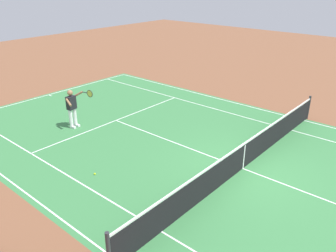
% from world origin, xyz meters
% --- Properties ---
extents(ground_plane, '(60.00, 60.00, 0.00)m').
position_xyz_m(ground_plane, '(0.00, 0.00, 0.00)').
color(ground_plane, brown).
extents(court_slab, '(24.20, 11.40, 0.00)m').
position_xyz_m(court_slab, '(0.00, 0.00, 0.00)').
color(court_slab, '#387A42').
rests_on(court_slab, ground_plane).
extents(court_line_markings, '(23.85, 11.05, 0.01)m').
position_xyz_m(court_line_markings, '(0.00, 0.00, 0.00)').
color(court_line_markings, white).
rests_on(court_line_markings, ground_plane).
extents(tennis_net, '(0.10, 11.70, 1.08)m').
position_xyz_m(tennis_net, '(0.00, 0.00, 0.49)').
color(tennis_net, '#2D2D33').
rests_on(tennis_net, ground_plane).
extents(tennis_player_near, '(1.02, 0.82, 1.70)m').
position_xyz_m(tennis_player_near, '(7.20, 1.63, 0.93)').
color(tennis_player_near, white).
rests_on(tennis_player_near, ground_plane).
extents(tennis_ball, '(0.07, 0.07, 0.07)m').
position_xyz_m(tennis_ball, '(3.46, 3.50, 0.03)').
color(tennis_ball, '#CCE01E').
rests_on(tennis_ball, ground_plane).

